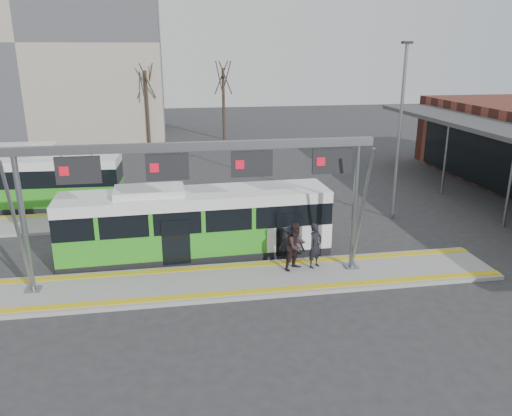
% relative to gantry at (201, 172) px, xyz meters
% --- Properties ---
extents(ground, '(120.00, 120.00, 0.00)m').
position_rel_gantry_xyz_m(ground, '(0.35, -0.25, -4.30)').
color(ground, '#2D2D30').
rests_on(ground, ground).
extents(platform_main, '(22.00, 3.00, 0.15)m').
position_rel_gantry_xyz_m(platform_main, '(0.35, -0.25, -4.22)').
color(platform_main, gray).
rests_on(platform_main, ground).
extents(platform_second, '(20.00, 3.00, 0.15)m').
position_rel_gantry_xyz_m(platform_second, '(-3.65, 7.75, -4.22)').
color(platform_second, gray).
rests_on(platform_second, ground).
extents(tactile_main, '(22.00, 2.65, 0.02)m').
position_rel_gantry_xyz_m(tactile_main, '(0.35, -0.25, -4.14)').
color(tactile_main, gold).
rests_on(tactile_main, platform_main).
extents(tactile_second, '(20.00, 0.35, 0.02)m').
position_rel_gantry_xyz_m(tactile_second, '(-3.65, 8.90, -4.14)').
color(tactile_second, gold).
rests_on(tactile_second, platform_second).
extents(gantry, '(13.00, 1.68, 5.20)m').
position_rel_gantry_xyz_m(gantry, '(0.00, 0.00, 0.00)').
color(gantry, slate).
rests_on(gantry, platform_main).
extents(apartment_block, '(24.50, 12.50, 18.40)m').
position_rel_gantry_xyz_m(apartment_block, '(-13.65, 35.75, 4.91)').
color(apartment_block, '#A19886').
rests_on(apartment_block, ground).
extents(hero_bus, '(11.27, 2.74, 3.08)m').
position_rel_gantry_xyz_m(hero_bus, '(-0.13, 2.71, -2.89)').
color(hero_bus, black).
rests_on(hero_bus, ground).
extents(bg_bus_green, '(11.46, 2.97, 2.84)m').
position_rel_gantry_xyz_m(bg_bus_green, '(-9.58, 10.85, -2.90)').
color(bg_bus_green, black).
rests_on(bg_bus_green, ground).
extents(passenger_a, '(0.79, 0.73, 1.81)m').
position_rel_gantry_xyz_m(passenger_a, '(4.42, 0.32, -3.24)').
color(passenger_a, black).
rests_on(passenger_a, platform_main).
extents(passenger_b, '(1.18, 1.11, 1.92)m').
position_rel_gantry_xyz_m(passenger_b, '(3.61, 0.25, -3.19)').
color(passenger_b, black).
rests_on(passenger_b, platform_main).
extents(passenger_c, '(1.19, 0.97, 1.60)m').
position_rel_gantry_xyz_m(passenger_c, '(3.61, 0.85, -3.35)').
color(passenger_c, black).
rests_on(passenger_c, platform_main).
extents(tree_left, '(1.40, 1.40, 7.53)m').
position_rel_gantry_xyz_m(tree_left, '(-3.05, 29.58, 1.41)').
color(tree_left, '#382B21').
rests_on(tree_left, ground).
extents(tree_mid, '(1.40, 1.40, 7.67)m').
position_rel_gantry_xyz_m(tree_mid, '(4.10, 31.28, 1.51)').
color(tree_mid, '#382B21').
rests_on(tree_mid, ground).
extents(lamp_east, '(0.50, 0.25, 8.80)m').
position_rel_gantry_xyz_m(lamp_east, '(10.21, 5.90, 0.34)').
color(lamp_east, slate).
rests_on(lamp_east, ground).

